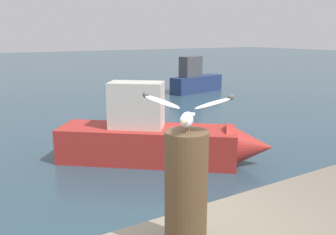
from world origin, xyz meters
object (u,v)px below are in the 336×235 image
object	(u,v)px
seagull	(187,113)
boat_navy	(198,80)
mooring_post	(186,191)
boat_red	(165,139)

from	to	relation	value
seagull	boat_navy	distance (m)	15.77
mooring_post	boat_red	world-z (taller)	mooring_post
seagull	boat_navy	bearing A→B (deg)	53.35
seagull	boat_red	bearing A→B (deg)	60.51
mooring_post	seagull	world-z (taller)	seagull
boat_navy	seagull	bearing A→B (deg)	-126.65
seagull	boat_red	xyz separation A→B (m)	(2.64, 4.67, -1.77)
seagull	boat_navy	size ratio (longest dim) A/B	0.15
seagull	boat_navy	world-z (taller)	seagull
boat_navy	mooring_post	bearing A→B (deg)	-126.65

